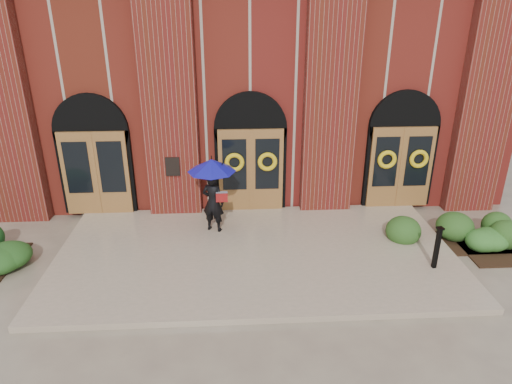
{
  "coord_description": "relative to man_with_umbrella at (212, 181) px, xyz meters",
  "views": [
    {
      "loc": [
        -0.57,
        -9.91,
        6.04
      ],
      "look_at": [
        0.06,
        1.0,
        1.43
      ],
      "focal_mm": 32.0,
      "sensor_mm": 36.0,
      "label": 1
    }
  ],
  "objects": [
    {
      "name": "hedge_front_right",
      "position": [
        7.31,
        -1.4,
        -1.33
      ],
      "size": [
        1.47,
        1.26,
        0.52
      ],
      "primitive_type": "ellipsoid",
      "color": "#2E6123",
      "rests_on": "ground"
    },
    {
      "name": "church_building",
      "position": [
        1.08,
        7.39,
        1.91
      ],
      "size": [
        16.2,
        12.53,
        7.0
      ],
      "color": "#5F1814",
      "rests_on": "ground"
    },
    {
      "name": "metal_post",
      "position": [
        5.29,
        -2.24,
        -0.88
      ],
      "size": [
        0.17,
        0.17,
        1.07
      ],
      "rotation": [
        0.0,
        0.0,
        0.18
      ],
      "color": "black",
      "rests_on": "landing"
    },
    {
      "name": "hedge_wall_right",
      "position": [
        6.35,
        -0.9,
        -1.23
      ],
      "size": [
        2.79,
        1.12,
        0.72
      ],
      "primitive_type": "ellipsoid",
      "color": "#284C1A",
      "rests_on": "ground"
    },
    {
      "name": "ground",
      "position": [
        1.08,
        -1.4,
        -1.59
      ],
      "size": [
        90.0,
        90.0,
        0.0
      ],
      "primitive_type": "plane",
      "color": "gray",
      "rests_on": "ground"
    },
    {
      "name": "landing",
      "position": [
        1.08,
        -1.25,
        -1.52
      ],
      "size": [
        10.0,
        5.3,
        0.15
      ],
      "primitive_type": "cube",
      "color": "tan",
      "rests_on": "ground"
    },
    {
      "name": "man_with_umbrella",
      "position": [
        0.0,
        0.0,
        0.0
      ],
      "size": [
        1.66,
        1.66,
        2.06
      ],
      "rotation": [
        0.0,
        0.0,
        2.78
      ],
      "color": "black",
      "rests_on": "landing"
    }
  ]
}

